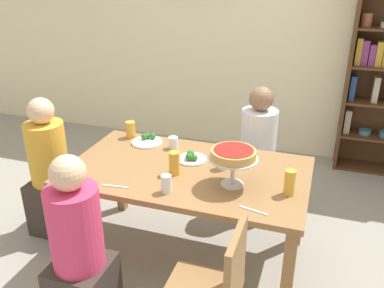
{
  "coord_description": "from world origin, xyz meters",
  "views": [
    {
      "loc": [
        0.84,
        -2.41,
        2.08
      ],
      "look_at": [
        0.0,
        0.1,
        0.89
      ],
      "focal_mm": 38.62,
      "sensor_mm": 36.0,
      "label": 1
    }
  ],
  "objects_px": {
    "deep_dish_pizza_stand": "(233,156)",
    "cutlery_fork_near": "(115,186)",
    "dining_table": "(187,180)",
    "diner_far_right": "(257,160)",
    "diner_near_left": "(79,258)",
    "beer_glass_amber_tall": "(174,163)",
    "water_glass_clear_far": "(166,184)",
    "beer_glass_amber_short": "(290,182)",
    "water_glass_clear_spare": "(223,161)",
    "salad_plate_near_diner": "(147,140)",
    "cutlery_fork_far": "(253,210)",
    "cutlery_knife_near": "(74,173)",
    "water_glass_clear_near": "(173,143)",
    "beer_glass_amber_spare": "(131,130)",
    "salad_plate_far_diner": "(191,158)",
    "diner_head_west": "(51,177)"
  },
  "relations": [
    {
      "from": "diner_near_left",
      "to": "salad_plate_near_diner",
      "type": "bearing_deg",
      "value": 3.44
    },
    {
      "from": "dining_table",
      "to": "water_glass_clear_near",
      "type": "height_order",
      "value": "water_glass_clear_near"
    },
    {
      "from": "salad_plate_far_diner",
      "to": "water_glass_clear_near",
      "type": "bearing_deg",
      "value": 142.03
    },
    {
      "from": "cutlery_knife_near",
      "to": "salad_plate_far_diner",
      "type": "bearing_deg",
      "value": 50.56
    },
    {
      "from": "beer_glass_amber_tall",
      "to": "water_glass_clear_far",
      "type": "bearing_deg",
      "value": -81.12
    },
    {
      "from": "deep_dish_pizza_stand",
      "to": "cutlery_fork_near",
      "type": "distance_m",
      "value": 0.78
    },
    {
      "from": "diner_head_west",
      "to": "cutlery_fork_far",
      "type": "height_order",
      "value": "diner_head_west"
    },
    {
      "from": "water_glass_clear_near",
      "to": "cutlery_fork_near",
      "type": "relative_size",
      "value": 0.52
    },
    {
      "from": "beer_glass_amber_short",
      "to": "beer_glass_amber_spare",
      "type": "distance_m",
      "value": 1.42
    },
    {
      "from": "beer_glass_amber_short",
      "to": "water_glass_clear_spare",
      "type": "bearing_deg",
      "value": 156.61
    },
    {
      "from": "dining_table",
      "to": "diner_head_west",
      "type": "xyz_separation_m",
      "value": [
        -1.15,
        -0.02,
        -0.16
      ]
    },
    {
      "from": "cutlery_fork_near",
      "to": "cutlery_fork_far",
      "type": "bearing_deg",
      "value": -6.77
    },
    {
      "from": "diner_far_right",
      "to": "water_glass_clear_near",
      "type": "bearing_deg",
      "value": -49.36
    },
    {
      "from": "beer_glass_amber_spare",
      "to": "cutlery_knife_near",
      "type": "bearing_deg",
      "value": -97.05
    },
    {
      "from": "dining_table",
      "to": "diner_head_west",
      "type": "relative_size",
      "value": 1.45
    },
    {
      "from": "beer_glass_amber_tall",
      "to": "beer_glass_amber_spare",
      "type": "distance_m",
      "value": 0.74
    },
    {
      "from": "beer_glass_amber_tall",
      "to": "beer_glass_amber_spare",
      "type": "height_order",
      "value": "beer_glass_amber_tall"
    },
    {
      "from": "deep_dish_pizza_stand",
      "to": "beer_glass_amber_short",
      "type": "height_order",
      "value": "deep_dish_pizza_stand"
    },
    {
      "from": "cutlery_fork_near",
      "to": "water_glass_clear_far",
      "type": "bearing_deg",
      "value": 0.01
    },
    {
      "from": "dining_table",
      "to": "salad_plate_far_diner",
      "type": "distance_m",
      "value": 0.18
    },
    {
      "from": "salad_plate_near_diner",
      "to": "beer_glass_amber_tall",
      "type": "bearing_deg",
      "value": -47.26
    },
    {
      "from": "water_glass_clear_spare",
      "to": "cutlery_knife_near",
      "type": "distance_m",
      "value": 1.02
    },
    {
      "from": "diner_near_left",
      "to": "water_glass_clear_near",
      "type": "distance_m",
      "value": 1.15
    },
    {
      "from": "diner_near_left",
      "to": "cutlery_fork_near",
      "type": "relative_size",
      "value": 6.39
    },
    {
      "from": "beer_glass_amber_spare",
      "to": "diner_far_right",
      "type": "bearing_deg",
      "value": 22.46
    },
    {
      "from": "salad_plate_far_diner",
      "to": "beer_glass_amber_short",
      "type": "xyz_separation_m",
      "value": [
        0.73,
        -0.26,
        0.06
      ]
    },
    {
      "from": "diner_far_right",
      "to": "cutlery_fork_near",
      "type": "distance_m",
      "value": 1.4
    },
    {
      "from": "salad_plate_far_diner",
      "to": "water_glass_clear_far",
      "type": "xyz_separation_m",
      "value": [
        -0.01,
        -0.47,
        0.04
      ]
    },
    {
      "from": "water_glass_clear_near",
      "to": "cutlery_fork_far",
      "type": "relative_size",
      "value": 0.52
    },
    {
      "from": "beer_glass_amber_tall",
      "to": "water_glass_clear_spare",
      "type": "distance_m",
      "value": 0.34
    },
    {
      "from": "water_glass_clear_spare",
      "to": "cutlery_fork_far",
      "type": "distance_m",
      "value": 0.55
    },
    {
      "from": "cutlery_fork_near",
      "to": "cutlery_fork_far",
      "type": "distance_m",
      "value": 0.9
    },
    {
      "from": "beer_glass_amber_spare",
      "to": "water_glass_clear_far",
      "type": "distance_m",
      "value": 0.94
    },
    {
      "from": "diner_head_west",
      "to": "diner_far_right",
      "type": "xyz_separation_m",
      "value": [
        1.51,
        0.82,
        0.0
      ]
    },
    {
      "from": "beer_glass_amber_spare",
      "to": "cutlery_knife_near",
      "type": "xyz_separation_m",
      "value": [
        -0.09,
        -0.69,
        -0.07
      ]
    },
    {
      "from": "dining_table",
      "to": "diner_far_right",
      "type": "distance_m",
      "value": 0.89
    },
    {
      "from": "diner_near_left",
      "to": "diner_head_west",
      "type": "relative_size",
      "value": 1.0
    },
    {
      "from": "water_glass_clear_near",
      "to": "cutlery_knife_near",
      "type": "height_order",
      "value": "water_glass_clear_near"
    },
    {
      "from": "deep_dish_pizza_stand",
      "to": "cutlery_fork_near",
      "type": "relative_size",
      "value": 1.76
    },
    {
      "from": "diner_far_right",
      "to": "deep_dish_pizza_stand",
      "type": "bearing_deg",
      "value": -0.77
    },
    {
      "from": "deep_dish_pizza_stand",
      "to": "salad_plate_near_diner",
      "type": "bearing_deg",
      "value": 150.68
    },
    {
      "from": "water_glass_clear_near",
      "to": "water_glass_clear_spare",
      "type": "bearing_deg",
      "value": -24.73
    },
    {
      "from": "salad_plate_far_diner",
      "to": "cutlery_fork_far",
      "type": "distance_m",
      "value": 0.75
    },
    {
      "from": "diner_near_left",
      "to": "cutlery_knife_near",
      "type": "height_order",
      "value": "diner_near_left"
    },
    {
      "from": "diner_far_right",
      "to": "salad_plate_far_diner",
      "type": "xyz_separation_m",
      "value": [
        -0.38,
        -0.65,
        0.27
      ]
    },
    {
      "from": "beer_glass_amber_tall",
      "to": "water_glass_clear_far",
      "type": "relative_size",
      "value": 1.38
    },
    {
      "from": "cutlery_fork_far",
      "to": "beer_glass_amber_short",
      "type": "bearing_deg",
      "value": 69.3
    },
    {
      "from": "diner_near_left",
      "to": "cutlery_knife_near",
      "type": "bearing_deg",
      "value": 33.14
    },
    {
      "from": "salad_plate_far_diner",
      "to": "cutlery_fork_far",
      "type": "xyz_separation_m",
      "value": [
        0.55,
        -0.51,
        -0.02
      ]
    },
    {
      "from": "dining_table",
      "to": "cutlery_fork_far",
      "type": "distance_m",
      "value": 0.66
    }
  ]
}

